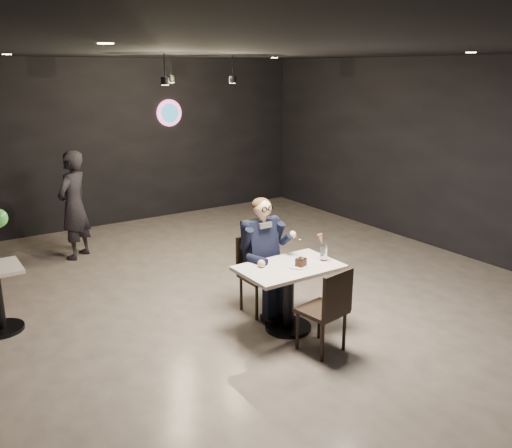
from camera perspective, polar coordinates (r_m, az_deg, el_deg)
floor at (r=6.91m, az=1.29°, el=-7.99°), size 9.00×9.00×0.00m
wall_sign at (r=10.63m, az=-9.13°, el=11.47°), size 0.50×0.06×0.50m
pendant_lights at (r=8.03m, az=-7.10°, el=16.41°), size 1.40×1.20×0.36m
main_table at (r=6.05m, az=3.45°, el=-7.75°), size 1.10×0.70×0.75m
chair_far at (r=6.43m, az=0.50°, el=-5.42°), size 0.42×0.46×0.92m
chair_near at (r=5.62m, az=6.92°, el=-8.84°), size 0.48×0.52×0.92m
seated_man at (r=6.34m, az=0.51°, el=-3.24°), size 0.60×0.80×1.44m
dessert_plate at (r=5.91m, az=4.44°, el=-4.40°), size 0.24×0.24×0.01m
cake_slice at (r=5.88m, az=4.75°, el=-4.06°), size 0.13×0.12×0.08m
mint_leaf at (r=5.88m, az=4.90°, el=-3.63°), size 0.06×0.04×0.01m
sundae_glass at (r=6.09m, az=7.15°, el=-3.02°), size 0.08×0.08×0.18m
wafer_cone at (r=6.03m, az=6.86°, el=-1.63°), size 0.08×0.08×0.13m
passerby at (r=8.63m, az=-18.64°, el=1.89°), size 0.72×0.69×1.66m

